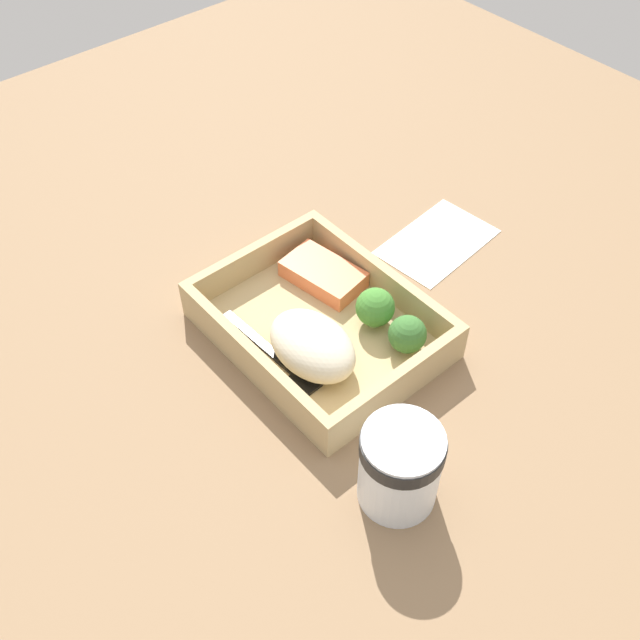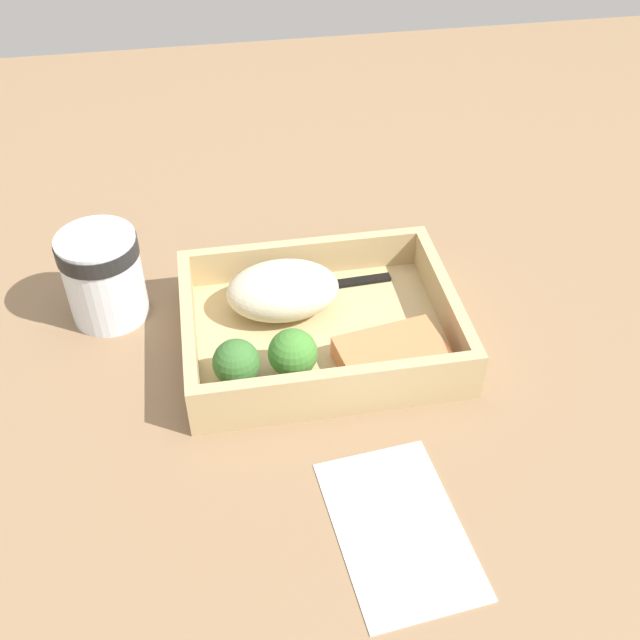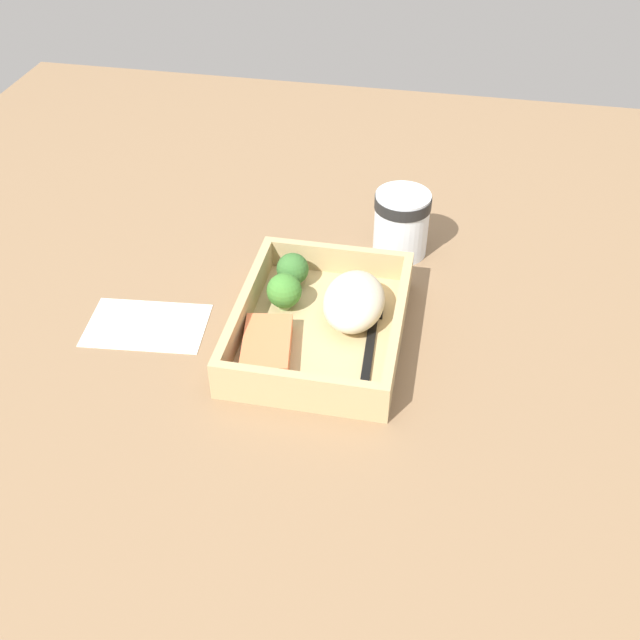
# 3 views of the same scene
# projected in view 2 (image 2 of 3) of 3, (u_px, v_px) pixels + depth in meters

# --- Properties ---
(ground_plane) EXTENTS (1.60, 1.60, 0.02)m
(ground_plane) POSITION_uv_depth(u_px,v_px,m) (320.00, 347.00, 0.77)
(ground_plane) COLOR #856749
(takeout_tray) EXTENTS (0.27, 0.21, 0.01)m
(takeout_tray) POSITION_uv_depth(u_px,v_px,m) (320.00, 335.00, 0.76)
(takeout_tray) COLOR tan
(takeout_tray) RESTS_ON ground_plane
(tray_rim) EXTENTS (0.27, 0.21, 0.04)m
(tray_rim) POSITION_uv_depth(u_px,v_px,m) (320.00, 316.00, 0.74)
(tray_rim) COLOR tan
(tray_rim) RESTS_ON takeout_tray
(salmon_fillet) EXTENTS (0.11, 0.07, 0.02)m
(salmon_fillet) POSITION_uv_depth(u_px,v_px,m) (390.00, 354.00, 0.72)
(salmon_fillet) COLOR #EC7748
(salmon_fillet) RESTS_ON takeout_tray
(mashed_potatoes) EXTENTS (0.12, 0.08, 0.05)m
(mashed_potatoes) POSITION_uv_depth(u_px,v_px,m) (283.00, 290.00, 0.76)
(mashed_potatoes) COLOR beige
(mashed_potatoes) RESTS_ON takeout_tray
(broccoli_floret_1) EXTENTS (0.05, 0.05, 0.05)m
(broccoli_floret_1) POSITION_uv_depth(u_px,v_px,m) (293.00, 354.00, 0.69)
(broccoli_floret_1) COLOR #799857
(broccoli_floret_1) RESTS_ON takeout_tray
(broccoli_floret_2) EXTENTS (0.04, 0.04, 0.05)m
(broccoli_floret_2) POSITION_uv_depth(u_px,v_px,m) (236.00, 363.00, 0.69)
(broccoli_floret_2) COLOR #88A35F
(broccoli_floret_2) RESTS_ON takeout_tray
(fork) EXTENTS (0.16, 0.02, 0.00)m
(fork) POSITION_uv_depth(u_px,v_px,m) (310.00, 288.00, 0.80)
(fork) COLOR black
(fork) RESTS_ON takeout_tray
(paper_cup) EXTENTS (0.08, 0.08, 0.10)m
(paper_cup) POSITION_uv_depth(u_px,v_px,m) (103.00, 272.00, 0.76)
(paper_cup) COLOR silver
(paper_cup) RESTS_ON ground_plane
(receipt_slip) EXTENTS (0.11, 0.17, 0.00)m
(receipt_slip) POSITION_uv_depth(u_px,v_px,m) (398.00, 528.00, 0.60)
(receipt_slip) COLOR white
(receipt_slip) RESTS_ON ground_plane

